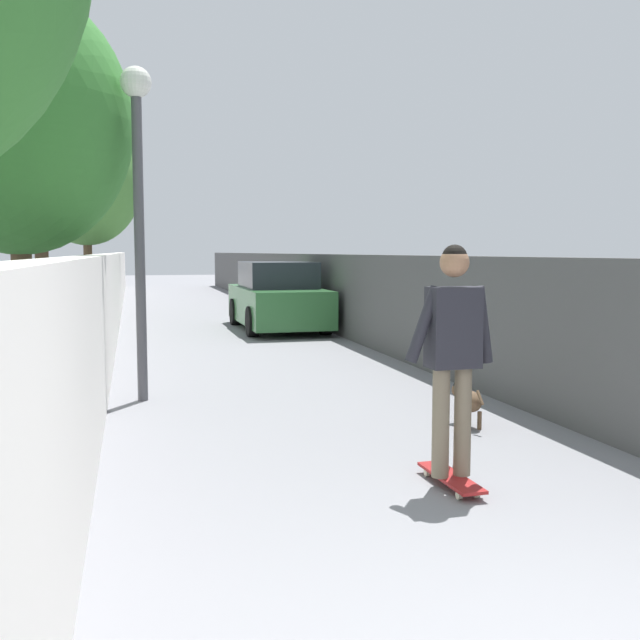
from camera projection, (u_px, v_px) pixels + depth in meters
ground_plane at (224, 332)px, 16.11m from camera, size 80.00×80.00×0.00m
wall_left at (107, 301)px, 13.50m from camera, size 48.00×0.30×1.73m
fence_right at (354, 297)px, 14.70m from camera, size 48.00×0.30×1.71m
tree_left_near at (38, 151)px, 13.89m from camera, size 3.04×3.04×4.97m
tree_left_mid at (16, 122)px, 8.72m from camera, size 2.75×2.75×4.95m
tree_left_distant at (86, 181)px, 19.80m from camera, size 2.99×2.99×5.44m
lamp_post at (138, 171)px, 8.44m from camera, size 0.36×0.36×3.89m
skateboard at (451, 478)px, 5.50m from camera, size 0.80×0.22×0.08m
person_skateboarder at (453, 342)px, 5.40m from camera, size 0.23×0.71×1.74m
dog at (467, 400)px, 7.36m from camera, size 1.99×1.09×1.06m
car_near at (278, 298)px, 16.54m from camera, size 4.14×1.80×1.54m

